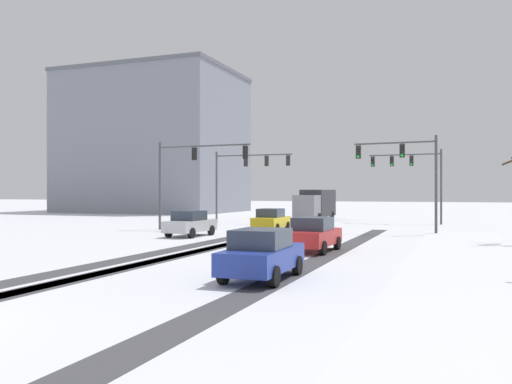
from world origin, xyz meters
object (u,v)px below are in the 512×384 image
object	(u,v)px
box_truck_delivery	(316,204)
traffic_signal_near_left	(191,166)
traffic_signal_far_right	(411,169)
traffic_signal_far_left	(246,169)
traffic_signal_near_right	(407,165)
car_yellow_cab_lead	(271,220)
office_building_far_left_block	(154,143)
car_red_third	(313,234)
car_silver_second	(190,223)
car_blue_fourth	(262,254)

from	to	relation	value
box_truck_delivery	traffic_signal_near_left	bearing A→B (deg)	-107.57
traffic_signal_far_right	box_truck_delivery	distance (m)	9.91
traffic_signal_far_left	traffic_signal_near_right	world-z (taller)	same
traffic_signal_far_left	box_truck_delivery	xyz separation A→B (m)	(4.83, 6.17, -3.20)
car_yellow_cab_lead	box_truck_delivery	distance (m)	14.91
traffic_signal_near_left	office_building_far_left_block	bearing A→B (deg)	125.38
car_red_third	box_truck_delivery	distance (m)	27.23
traffic_signal_near_right	box_truck_delivery	distance (m)	17.41
traffic_signal_far_left	car_red_third	bearing A→B (deg)	-60.50
traffic_signal_near_left	traffic_signal_far_right	bearing A→B (deg)	44.85
traffic_signal_far_right	car_yellow_cab_lead	size ratio (longest dim) A/B	1.58
car_silver_second	car_blue_fourth	bearing A→B (deg)	-54.65
traffic_signal_near_right	car_red_third	world-z (taller)	traffic_signal_near_right
traffic_signal_far_left	traffic_signal_near_right	xyz separation A→B (m)	(14.62, -7.92, -0.21)
car_silver_second	car_red_third	size ratio (longest dim) A/B	1.00
traffic_signal_far_right	office_building_far_left_block	distance (m)	40.65
car_yellow_cab_lead	office_building_far_left_block	world-z (taller)	office_building_far_left_block
car_blue_fourth	car_yellow_cab_lead	bearing A→B (deg)	108.23
traffic_signal_near_right	car_blue_fourth	size ratio (longest dim) A/B	1.58
traffic_signal_far_left	car_yellow_cab_lead	xyz separation A→B (m)	(5.37, -8.72, -4.01)
car_red_third	car_blue_fourth	size ratio (longest dim) A/B	1.01
car_red_third	traffic_signal_far_right	bearing A→B (deg)	84.03
traffic_signal_far_right	car_red_third	distance (m)	24.82
traffic_signal_near_left	traffic_signal_far_left	bearing A→B (deg)	88.15
traffic_signal_far_left	box_truck_delivery	size ratio (longest dim) A/B	0.98
car_silver_second	traffic_signal_near_right	bearing A→B (deg)	28.01
office_building_far_left_block	car_silver_second	bearing A→B (deg)	-55.56
traffic_signal_near_left	box_truck_delivery	world-z (taller)	traffic_signal_near_left
traffic_signal_far_left	car_silver_second	world-z (taller)	traffic_signal_far_left
box_truck_delivery	office_building_far_left_block	xyz separation A→B (m)	(-27.38, 15.03, 8.18)
traffic_signal_near_right	office_building_far_left_block	distance (m)	47.50
traffic_signal_far_left	car_blue_fourth	xyz separation A→B (m)	(11.92, -28.59, -4.01)
car_yellow_cab_lead	car_red_third	size ratio (longest dim) A/B	0.99
traffic_signal_far_right	box_truck_delivery	world-z (taller)	traffic_signal_far_right
traffic_signal_far_right	car_yellow_cab_lead	xyz separation A→B (m)	(-8.63, -12.85, -3.98)
traffic_signal_near_left	box_truck_delivery	bearing A→B (deg)	72.43
traffic_signal_near_left	traffic_signal_near_right	distance (m)	15.11
car_red_third	office_building_far_left_block	distance (m)	54.35
traffic_signal_near_left	box_truck_delivery	xyz separation A→B (m)	(5.15, 16.28, -3.07)
car_yellow_cab_lead	box_truck_delivery	bearing A→B (deg)	92.08
box_truck_delivery	car_yellow_cab_lead	bearing A→B (deg)	-87.92
traffic_signal_near_right	car_silver_second	bearing A→B (deg)	-151.99
car_yellow_cab_lead	box_truck_delivery	size ratio (longest dim) A/B	0.55
traffic_signal_far_left	traffic_signal_near_right	size ratio (longest dim) A/B	1.13
car_blue_fourth	traffic_signal_near_left	bearing A→B (deg)	123.52
traffic_signal_near_left	car_red_third	size ratio (longest dim) A/B	1.78
traffic_signal_far_left	traffic_signal_near_right	bearing A→B (deg)	-28.43
traffic_signal_near_left	traffic_signal_far_right	xyz separation A→B (m)	(14.32, 14.25, 0.10)
box_truck_delivery	traffic_signal_far_right	bearing A→B (deg)	-12.52
traffic_signal_far_right	traffic_signal_near_right	bearing A→B (deg)	-87.01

